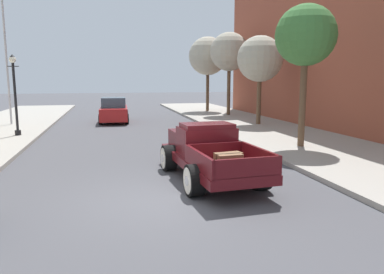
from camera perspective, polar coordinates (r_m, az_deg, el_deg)
The scene contains 9 objects.
ground_plane at distance 8.94m, azimuth -4.62°, elevation -9.57°, with size 140.00×140.00×0.00m, color #47474C.
hotrod_truck_maroon at distance 10.66m, azimuth 2.41°, elevation -2.30°, with size 2.40×5.02×1.58m.
car_background_red at distance 24.97m, azimuth -12.05°, elevation 4.03°, with size 1.99×4.36×1.65m.
street_lamp_far at distance 19.53m, azimuth -25.87°, elevation 6.77°, with size 0.50×0.32×3.85m.
flagpole at distance 24.65m, azimuth -26.66°, elevation 14.89°, with size 1.74×0.16×9.16m.
street_tree_nearest at distance 15.44m, azimuth 17.27°, elevation 14.72°, with size 2.38×2.38×5.57m.
street_tree_second at distance 22.51m, azimuth 10.53°, elevation 11.82°, with size 2.71×2.71×5.24m.
street_tree_third at distance 28.18m, azimuth 5.82°, elevation 13.01°, with size 2.86×2.86×6.15m.
street_tree_farthest at distance 31.49m, azimuth 2.47°, elevation 12.45°, with size 3.19×3.19×6.21m.
Camera 1 is at (-1.21, -8.39, 2.84)m, focal length 34.28 mm.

